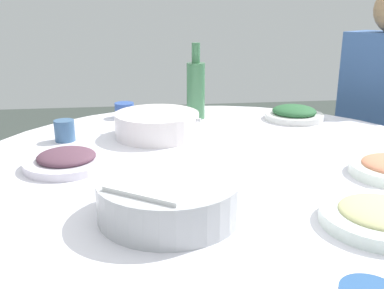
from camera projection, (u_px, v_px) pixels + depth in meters
round_dining_table at (221, 196)px, 1.16m from camera, size 1.37×1.37×0.72m
rice_bowl at (169, 196)px, 0.84m from camera, size 0.28×0.28×0.08m
soup_bowl at (157, 125)px, 1.36m from camera, size 0.26×0.26×0.07m
dish_greens at (294, 114)px, 1.57m from camera, size 0.21×0.21×0.05m
dish_eggplant at (67, 160)px, 1.10m from camera, size 0.21×0.21×0.04m
dish_noodles at (381, 216)px, 0.81m from camera, size 0.22×0.22×0.04m
green_bottle at (197, 88)px, 1.56m from camera, size 0.07×0.07×0.27m
tea_cup_near at (124, 110)px, 1.59m from camera, size 0.07×0.07×0.05m
tea_cup_side at (65, 131)px, 1.31m from camera, size 0.06×0.06×0.06m
stool_for_diner_left at (371, 217)px, 1.95m from camera, size 0.34×0.34×0.43m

